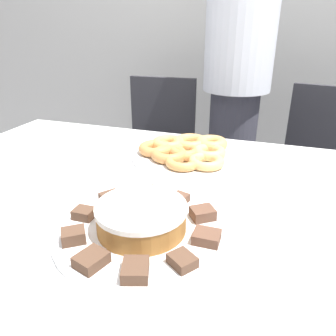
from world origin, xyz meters
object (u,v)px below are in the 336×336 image
Objects in this scene: person_standing at (237,80)px; office_chair_right at (314,182)px; frosted_cake at (141,217)px; plate_cake at (142,231)px; plate_donuts at (185,157)px; office_chair_left at (156,161)px.

person_standing is 1.93× the size of office_chair_right.
frosted_cake is (-0.04, -1.16, -0.12)m from person_standing.
plate_donuts is (-0.03, 0.45, -0.00)m from plate_cake.
office_chair_right reaches higher than plate_donuts.
office_chair_left is 4.50× the size of frosted_cake.
office_chair_left is at bearing 118.27° from plate_donuts.
office_chair_right is (0.88, -0.00, 0.00)m from office_chair_left.
frosted_cake is (-0.00, 0.00, 0.04)m from plate_cake.
plate_cake and plate_donuts have the same top height.
office_chair_right is at bearing 52.83° from plate_donuts.
person_standing is 0.73m from plate_donuts.
person_standing reaches higher than office_chair_left.
office_chair_left and office_chair_right have the same top height.
person_standing reaches higher than office_chair_right.
office_chair_left is (-0.43, -0.03, -0.49)m from person_standing.
person_standing is at bearing 84.47° from plate_donuts.
office_chair_right is 0.91m from plate_donuts.
office_chair_left is 0.88m from office_chair_right.
plate_donuts is at bearing 93.61° from frosted_cake.
frosted_cake is (0.03, -0.45, 0.04)m from plate_donuts.
frosted_cake is at bearing -86.39° from plate_donuts.
office_chair_left is 1.25m from frosted_cake.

